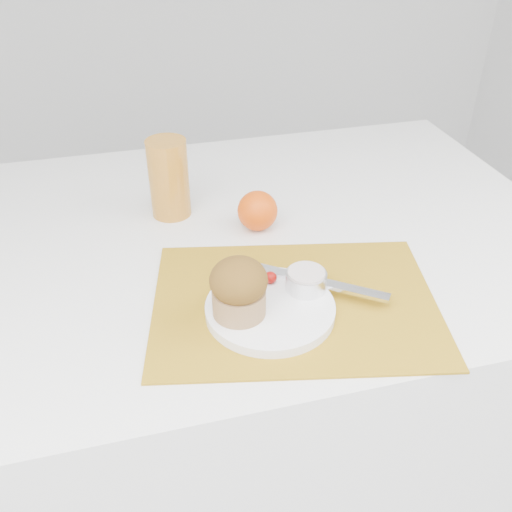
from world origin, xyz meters
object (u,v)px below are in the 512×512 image
object	(u,v)px
plate	(270,309)
juice_glass	(169,178)
table	(235,380)
orange	(257,211)
muffin	(239,288)

from	to	relation	value
plate	juice_glass	distance (m)	0.35
table	orange	size ratio (longest dim) A/B	16.93
plate	table	bearing A→B (deg)	91.41
juice_glass	muffin	size ratio (longest dim) A/B	1.65
table	juice_glass	bearing A→B (deg)	134.42
table	juice_glass	distance (m)	0.47
plate	muffin	xyz separation A→B (m)	(-0.05, -0.00, 0.05)
orange	muffin	world-z (taller)	muffin
table	muffin	xyz separation A→B (m)	(-0.04, -0.24, 0.44)
juice_glass	muffin	bearing A→B (deg)	-81.24
table	orange	xyz separation A→B (m)	(0.05, 0.00, 0.41)
muffin	orange	bearing A→B (deg)	69.51
juice_glass	muffin	world-z (taller)	juice_glass
plate	orange	world-z (taller)	orange
table	muffin	size ratio (longest dim) A/B	13.73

